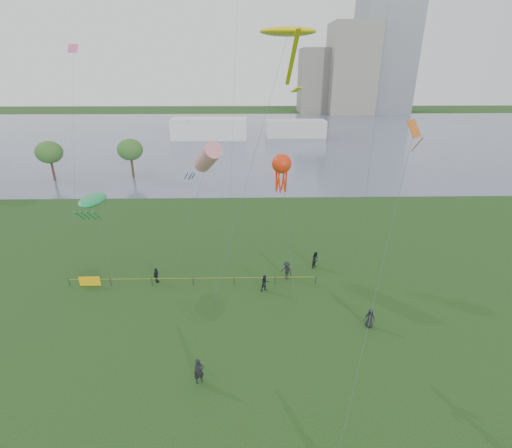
{
  "coord_description": "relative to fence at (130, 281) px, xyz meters",
  "views": [
    {
      "loc": [
        -0.59,
        -17.49,
        19.59
      ],
      "look_at": [
        0.0,
        10.0,
        8.0
      ],
      "focal_mm": 26.0,
      "sensor_mm": 36.0,
      "label": 1
    }
  ],
  "objects": [
    {
      "name": "kite_stingray",
      "position": [
        15.24,
        5.83,
        21.99
      ],
      "size": [
        9.61,
        11.32,
        23.03
      ],
      "rotation": [
        0.0,
        0.0,
        -0.34
      ],
      "color": "#3F3F42"
    },
    {
      "name": "fence",
      "position": [
        0.0,
        0.0,
        0.0
      ],
      "size": [
        24.07,
        0.07,
        1.05
      ],
      "color": "black",
      "rests_on": "ground_plane"
    },
    {
      "name": "pavilion_left",
      "position": [
        0.17,
        81.25,
        2.45
      ],
      "size": [
        22.0,
        8.0,
        6.0
      ],
      "primitive_type": "cube",
      "color": "white",
      "rests_on": "ground_plane"
    },
    {
      "name": "spectator_d",
      "position": [
        21.39,
        -6.66,
        0.27
      ],
      "size": [
        0.95,
        0.82,
        1.65
      ],
      "primitive_type": "imported",
      "rotation": [
        0.0,
        0.0,
        -0.45
      ],
      "color": "black",
      "rests_on": "ground_plane"
    },
    {
      "name": "trees",
      "position": [
        -24.11,
        35.33,
        4.95
      ],
      "size": [
        28.69,
        13.2,
        7.89
      ],
      "color": "#39281A",
      "rests_on": "ground_plane"
    },
    {
      "name": "kite_creature",
      "position": [
        -3.57,
        3.09,
        7.2
      ],
      "size": [
        3.69,
        6.02,
        8.19
      ],
      "rotation": [
        0.0,
        0.0,
        0.27
      ],
      "color": "#3F3F42"
    },
    {
      "name": "spectator_a",
      "position": [
        13.07,
        -1.19,
        0.27
      ],
      "size": [
        0.97,
        0.87,
        1.65
      ],
      "primitive_type": "imported",
      "rotation": [
        0.0,
        0.0,
        0.36
      ],
      "color": "black",
      "rests_on": "ground_plane"
    },
    {
      "name": "kite_delta",
      "position": [
        23.39,
        -4.59,
        14.02
      ],
      "size": [
        8.38,
        15.0,
        16.12
      ],
      "rotation": [
        0.0,
        0.0,
        0.24
      ],
      "color": "#3F3F42"
    },
    {
      "name": "building_mid",
      "position": [
        58.17,
        148.25,
        18.45
      ],
      "size": [
        20.0,
        20.0,
        38.0
      ],
      "primitive_type": "cube",
      "color": "gray",
      "rests_on": "ground_plane"
    },
    {
      "name": "kite_windsock",
      "position": [
        7.45,
        6.21,
        10.64
      ],
      "size": [
        5.61,
        7.82,
        13.11
      ],
      "rotation": [
        0.0,
        0.0,
        -0.36
      ],
      "color": "#3F3F42"
    },
    {
      "name": "kite_octopus",
      "position": [
        14.92,
        5.04,
        10.16
      ],
      "size": [
        1.98,
        9.49,
        11.82
      ],
      "rotation": [
        0.0,
        0.0,
        -0.1
      ],
      "color": "#3F3F42"
    },
    {
      "name": "pavilion_right",
      "position": [
        26.17,
        84.25,
        1.95
      ],
      "size": [
        18.0,
        7.0,
        5.0
      ],
      "primitive_type": "cube",
      "color": "silver",
      "rests_on": "ground_plane"
    },
    {
      "name": "spectator_f",
      "position": [
        8.18,
        -12.25,
        0.38
      ],
      "size": [
        0.8,
        0.67,
        1.87
      ],
      "primitive_type": "imported",
      "rotation": [
        0.0,
        0.0,
        0.37
      ],
      "color": "black",
      "rests_on": "ground_plane"
    },
    {
      "name": "spectator_c",
      "position": [
        2.43,
        0.59,
        0.22
      ],
      "size": [
        0.59,
        0.97,
        1.55
      ],
      "primitive_type": "imported",
      "rotation": [
        0.0,
        0.0,
        1.33
      ],
      "color": "black",
      "rests_on": "ground_plane"
    },
    {
      "name": "building_low",
      "position": [
        44.17,
        154.25,
        13.45
      ],
      "size": [
        16.0,
        18.0,
        28.0
      ],
      "primitive_type": "cube",
      "color": "slate",
      "rests_on": "ground_plane"
    },
    {
      "name": "lake",
      "position": [
        12.17,
        86.25,
        -0.53
      ],
      "size": [
        400.0,
        120.0,
        0.08
      ],
      "primitive_type": "cube",
      "color": "slate",
      "rests_on": "ground_plane"
    },
    {
      "name": "ground_plane",
      "position": [
        12.17,
        -13.75,
        -0.55
      ],
      "size": [
        400.0,
        400.0,
        0.0
      ],
      "primitive_type": "plane",
      "color": "black"
    },
    {
      "name": "spectator_b",
      "position": [
        15.35,
        1.01,
        0.38
      ],
      "size": [
        1.36,
        1.33,
        1.87
      ],
      "primitive_type": "imported",
      "rotation": [
        0.0,
        0.0,
        -0.74
      ],
      "color": "black",
      "rests_on": "ground_plane"
    },
    {
      "name": "spectator_g",
      "position": [
        18.65,
        3.22,
        0.35
      ],
      "size": [
        1.08,
        1.12,
        1.82
      ],
      "primitive_type": "imported",
      "rotation": [
        0.0,
        0.0,
        0.94
      ],
      "color": "black",
      "rests_on": "ground_plane"
    }
  ]
}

